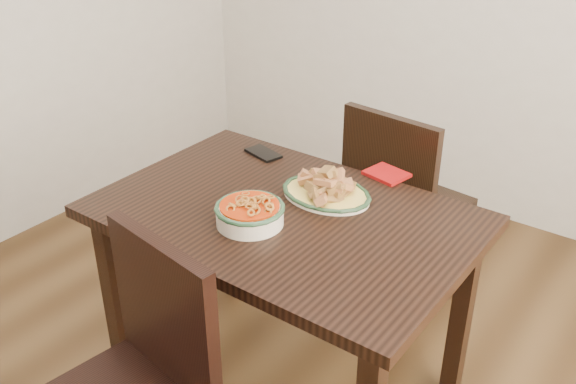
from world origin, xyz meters
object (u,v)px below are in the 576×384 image
Objects in this scene: chair_far at (400,197)px; fish_plate at (327,185)px; dining_table at (284,237)px; smartphone at (263,153)px; noodle_bowl at (250,211)px; chair_near at (138,377)px.

chair_far is 0.63m from fish_plate.
fish_plate is at bearing 70.60° from dining_table.
chair_far reaches higher than smartphone.
smartphone is at bearing 53.89° from chair_far.
noodle_bowl is at bearing -108.52° from fish_plate.
fish_plate is 1.40× the size of noodle_bowl.
chair_far is 2.92× the size of fish_plate.
chair_far is 6.30× the size of smartphone.
chair_near is (-0.04, -0.62, -0.15)m from dining_table.
noodle_bowl is at bearing 98.59° from chair_near.
dining_table is 0.19m from noodle_bowl.
smartphone is (-0.37, 0.14, -0.04)m from fish_plate.
dining_table is 0.22m from fish_plate.
dining_table is 8.42× the size of smartphone.
fish_plate is (-0.00, -0.56, 0.30)m from chair_far.
chair_far reaches higher than dining_table.
fish_plate is 2.16× the size of smartphone.
chair_near is 0.99m from smartphone.
chair_far and chair_near have the same top height.
chair_near is (-0.10, -1.34, 0.00)m from chair_far.
chair_near reaches higher than fish_plate.
chair_near is at bearing -90.11° from noodle_bowl.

